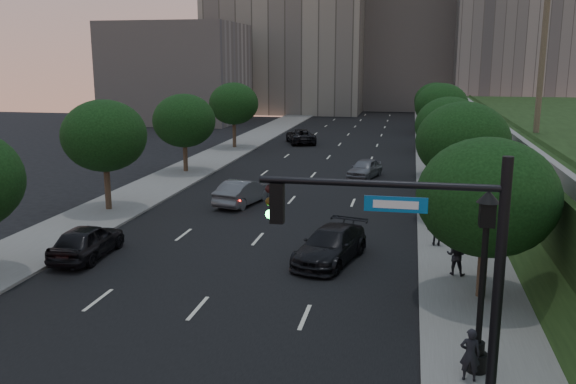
% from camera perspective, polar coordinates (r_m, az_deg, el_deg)
% --- Properties ---
extents(ground, '(160.00, 160.00, 0.00)m').
position_cam_1_polar(ground, '(18.95, -13.73, -16.43)').
color(ground, black).
rests_on(ground, ground).
extents(road_surface, '(16.00, 140.00, 0.02)m').
position_cam_1_polar(road_surface, '(46.42, 2.00, 1.15)').
color(road_surface, black).
rests_on(road_surface, ground).
extents(sidewalk_right, '(4.50, 140.00, 0.15)m').
position_cam_1_polar(sidewalk_right, '(45.90, 14.73, 0.70)').
color(sidewalk_right, slate).
rests_on(sidewalk_right, ground).
extents(sidewalk_left, '(4.50, 140.00, 0.15)m').
position_cam_1_polar(sidewalk_left, '(49.10, -9.89, 1.67)').
color(sidewalk_left, slate).
rests_on(sidewalk_left, ground).
extents(parapet_wall, '(0.35, 90.00, 0.70)m').
position_cam_1_polar(parapet_wall, '(43.61, 19.45, 5.51)').
color(parapet_wall, slate).
rests_on(parapet_wall, embankment).
extents(office_block_left, '(26.00, 20.00, 32.00)m').
position_cam_1_polar(office_block_left, '(109.28, 0.08, 16.01)').
color(office_block_left, gray).
rests_on(office_block_left, ground).
extents(office_block_mid, '(22.00, 18.00, 26.00)m').
position_cam_1_polar(office_block_mid, '(117.01, 11.04, 14.07)').
color(office_block_mid, '#A9A29B').
rests_on(office_block_mid, ground).
extents(office_block_right, '(20.00, 22.00, 36.00)m').
position_cam_1_polar(office_block_right, '(112.52, 20.70, 16.16)').
color(office_block_right, gray).
rests_on(office_block_right, ground).
extents(office_block_filler, '(18.00, 16.00, 14.00)m').
position_cam_1_polar(office_block_filler, '(91.29, -10.25, 10.88)').
color(office_block_filler, '#A9A29B').
rests_on(office_block_filler, ground).
extents(tree_right_a, '(5.20, 5.20, 6.24)m').
position_cam_1_polar(tree_right_a, '(23.64, 18.15, -0.46)').
color(tree_right_a, '#38281C').
rests_on(tree_right_a, ground).
extents(tree_right_b, '(5.20, 5.20, 6.74)m').
position_cam_1_polar(tree_right_b, '(35.34, 16.05, 4.56)').
color(tree_right_b, '#38281C').
rests_on(tree_right_b, ground).
extents(tree_right_c, '(5.20, 5.20, 6.24)m').
position_cam_1_polar(tree_right_c, '(48.28, 14.86, 6.00)').
color(tree_right_c, '#38281C').
rests_on(tree_right_c, ground).
extents(tree_right_d, '(5.20, 5.20, 6.74)m').
position_cam_1_polar(tree_right_d, '(62.16, 14.17, 7.82)').
color(tree_right_d, '#38281C').
rests_on(tree_right_d, ground).
extents(tree_right_e, '(5.20, 5.20, 6.24)m').
position_cam_1_polar(tree_right_e, '(77.15, 13.67, 8.29)').
color(tree_right_e, '#38281C').
rests_on(tree_right_e, ground).
extents(tree_left_b, '(5.00, 5.00, 6.71)m').
position_cam_1_polar(tree_left_b, '(37.65, -16.82, 5.05)').
color(tree_left_b, '#38281C').
rests_on(tree_left_b, ground).
extents(tree_left_c, '(5.00, 5.00, 6.34)m').
position_cam_1_polar(tree_left_c, '(49.46, -9.70, 6.59)').
color(tree_left_c, '#38281C').
rests_on(tree_left_c, ground).
extents(tree_left_d, '(5.00, 5.00, 6.71)m').
position_cam_1_polar(tree_left_d, '(62.65, -5.10, 8.23)').
color(tree_left_d, '#38281C').
rests_on(tree_left_d, ground).
extents(traffic_signal_mast, '(5.68, 0.56, 7.00)m').
position_cam_1_polar(traffic_signal_mast, '(14.42, 14.59, -9.80)').
color(traffic_signal_mast, black).
rests_on(traffic_signal_mast, ground).
extents(street_lamp, '(0.64, 0.64, 5.62)m').
position_cam_1_polar(street_lamp, '(18.22, 17.68, -8.74)').
color(street_lamp, black).
rests_on(street_lamp, ground).
extents(sedan_near_left, '(2.08, 4.80, 1.61)m').
position_cam_1_polar(sedan_near_left, '(29.63, -18.30, -4.38)').
color(sedan_near_left, black).
rests_on(sedan_near_left, ground).
extents(sedan_mid_left, '(2.76, 5.13, 1.60)m').
position_cam_1_polar(sedan_mid_left, '(38.48, -4.25, -0.01)').
color(sedan_mid_left, '#505257').
rests_on(sedan_mid_left, ground).
extents(sedan_far_left, '(4.41, 6.27, 1.59)m').
position_cam_1_polar(sedan_far_left, '(66.55, 1.19, 5.25)').
color(sedan_far_left, black).
rests_on(sedan_far_left, ground).
extents(sedan_near_right, '(3.37, 5.65, 1.53)m').
position_cam_1_polar(sedan_near_right, '(27.70, 3.98, -5.00)').
color(sedan_near_right, black).
rests_on(sedan_near_right, ground).
extents(sedan_far_right, '(2.85, 4.68, 1.49)m').
position_cam_1_polar(sedan_far_right, '(47.39, 7.20, 2.20)').
color(sedan_far_right, slate).
rests_on(sedan_far_right, ground).
extents(pedestrian_a, '(0.58, 0.40, 1.55)m').
position_cam_1_polar(pedestrian_a, '(18.34, 16.67, -14.35)').
color(pedestrian_a, black).
rests_on(pedestrian_a, sidewalk_right).
extents(pedestrian_b, '(0.96, 0.84, 1.69)m').
position_cam_1_polar(pedestrian_b, '(26.51, 15.46, -5.72)').
color(pedestrian_b, black).
rests_on(pedestrian_b, sidewalk_right).
extents(pedestrian_c, '(0.97, 0.45, 1.62)m').
position_cam_1_polar(pedestrian_c, '(30.36, 13.80, -3.40)').
color(pedestrian_c, black).
rests_on(pedestrian_c, sidewalk_right).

